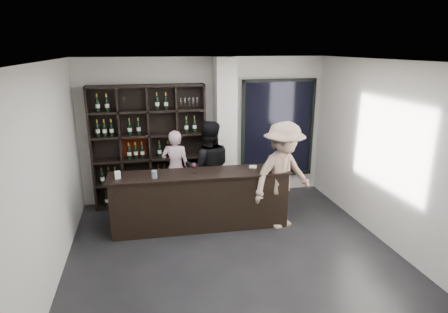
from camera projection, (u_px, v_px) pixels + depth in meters
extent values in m
cube|color=black|center=(238.00, 265.00, 5.51)|extent=(5.00, 5.50, 0.01)
cube|color=silver|center=(225.00, 132.00, 7.48)|extent=(0.40, 0.40, 2.90)
cube|color=black|center=(278.00, 129.00, 7.95)|extent=(1.60, 0.08, 2.10)
cube|color=black|center=(278.00, 129.00, 7.95)|extent=(1.48, 0.02, 1.98)
cube|color=black|center=(200.00, 201.00, 6.53)|extent=(3.01, 0.56, 0.99)
cube|color=black|center=(200.00, 173.00, 6.39)|extent=(3.09, 0.64, 0.03)
imported|color=#FFCFDC|center=(176.00, 168.00, 7.40)|extent=(0.64, 0.51, 1.54)
imported|color=black|center=(209.00, 168.00, 7.00)|extent=(0.94, 0.77, 1.80)
imported|color=gray|center=(283.00, 176.00, 6.44)|extent=(1.40, 1.10, 1.89)
cylinder|color=silver|center=(154.00, 174.00, 6.10)|extent=(0.10, 0.10, 0.13)
cube|color=white|center=(253.00, 167.00, 6.66)|extent=(0.16, 0.16, 0.02)
cube|color=white|center=(118.00, 175.00, 6.07)|extent=(0.10, 0.06, 0.13)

